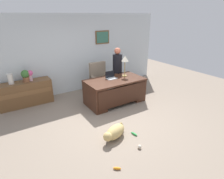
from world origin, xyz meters
TOP-DOWN VIEW (x-y plane):
  - ground_plane at (0.00, 0.00)m, footprint 12.00×12.00m
  - back_wall at (0.01, 2.60)m, footprint 7.00×0.16m
  - desk at (0.62, 0.88)m, footprint 1.82×0.98m
  - credenza at (-1.81, 2.25)m, footprint 1.55×0.50m
  - armchair at (0.56, 1.78)m, footprint 0.60×0.59m
  - person_standing at (1.11, 1.49)m, footprint 0.32×0.32m
  - dog_lying at (-0.45, -0.69)m, footprint 0.73×0.50m
  - laptop at (0.57, 1.06)m, footprint 0.32×0.22m
  - desk_lamp at (1.08, 1.02)m, footprint 0.22×0.22m
  - vase_with_flowers at (-1.59, 2.25)m, footprint 0.17×0.17m
  - vase_empty at (-2.14, 2.25)m, footprint 0.15×0.15m
  - potted_plant at (-1.73, 2.25)m, footprint 0.24×0.24m
  - dog_toy_ball at (-0.20, -1.28)m, footprint 0.08×0.08m
  - dog_toy_bone at (-0.93, -1.51)m, footprint 0.15×0.13m
  - dog_toy_plush at (0.01, -0.84)m, footprint 0.08×0.20m

SIDE VIEW (x-z plane):
  - ground_plane at x=0.00m, z-range 0.00..0.00m
  - dog_toy_bone at x=-0.93m, z-range 0.00..0.05m
  - dog_toy_plush at x=0.01m, z-range 0.00..0.05m
  - dog_toy_ball at x=-0.20m, z-range 0.00..0.08m
  - dog_lying at x=-0.45m, z-range 0.01..0.31m
  - credenza at x=-1.81m, z-range 0.00..0.76m
  - desk at x=0.62m, z-range 0.03..0.81m
  - armchair at x=0.56m, z-range -0.06..1.06m
  - laptop at x=0.57m, z-range 0.72..0.95m
  - person_standing at x=1.11m, z-range 0.02..1.65m
  - vase_empty at x=-2.14m, z-range 0.76..1.07m
  - vase_with_flowers at x=-1.59m, z-range 0.79..1.12m
  - potted_plant at x=-1.73m, z-range 0.77..1.13m
  - desk_lamp at x=1.08m, z-range 0.98..1.65m
  - back_wall at x=0.01m, z-range 0.00..2.70m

